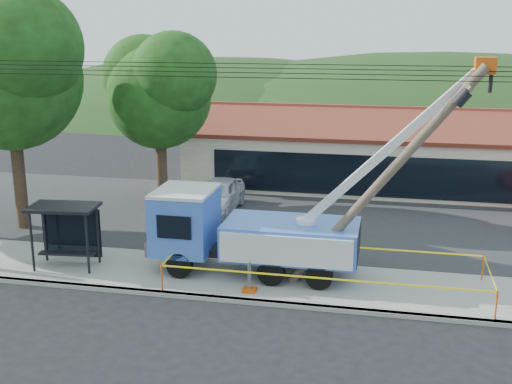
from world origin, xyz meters
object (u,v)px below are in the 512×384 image
object	(u,v)px
car_silver	(219,213)
bus_shelter	(66,221)
utility_truck	(250,230)
leaning_pole	(392,170)

from	to	relation	value
car_silver	bus_shelter	bearing A→B (deg)	-112.59
utility_truck	bus_shelter	size ratio (longest dim) A/B	4.40
bus_shelter	car_silver	world-z (taller)	bus_shelter
leaning_pole	car_silver	size ratio (longest dim) A/B	1.66
bus_shelter	car_silver	xyz separation A→B (m)	(3.67, 8.58, -1.94)
bus_shelter	car_silver	bearing A→B (deg)	60.74
utility_truck	leaning_pole	world-z (taller)	utility_truck
utility_truck	leaning_pole	xyz separation A→B (m)	(5.07, -0.58, 2.66)
utility_truck	leaning_pole	distance (m)	5.75
leaning_pole	car_silver	world-z (taller)	leaning_pole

